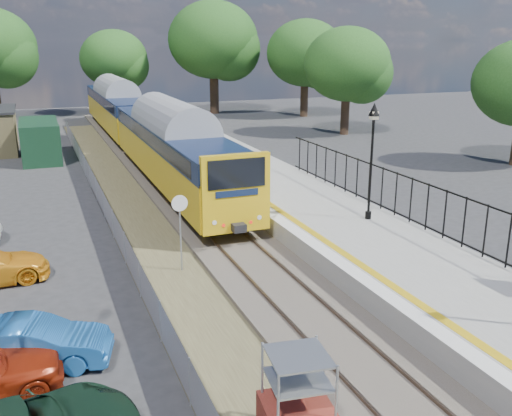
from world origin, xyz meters
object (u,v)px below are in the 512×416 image
victorian_lamp_north (373,134)px  car_blue (34,344)px  speed_sign (180,220)px  train (138,122)px  brick_plinth (297,404)px

victorian_lamp_north → car_blue: bearing=-158.3°
victorian_lamp_north → speed_sign: (-7.80, -0.53, -2.41)m
speed_sign → car_blue: 6.74m
speed_sign → train: bearing=82.5°
train → speed_sign: 21.91m
victorian_lamp_north → car_blue: size_ratio=1.25×
victorian_lamp_north → car_blue: victorian_lamp_north is taller
brick_plinth → speed_sign: 9.62m
car_blue → speed_sign: bearing=-32.4°
train → brick_plinth: bearing=-94.8°
victorian_lamp_north → speed_sign: 8.18m
victorian_lamp_north → speed_sign: bearing=-176.1°
victorian_lamp_north → speed_sign: victorian_lamp_north is taller
brick_plinth → speed_sign: size_ratio=0.77×
train → speed_sign: train is taller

